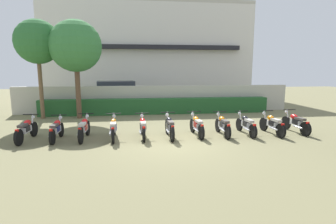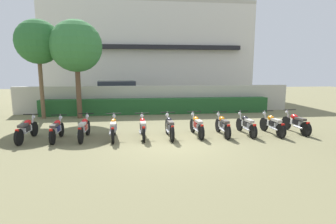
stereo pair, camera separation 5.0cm
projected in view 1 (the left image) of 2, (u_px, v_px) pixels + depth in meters
ground at (172, 143)px, 9.80m from camera, size 60.00×60.00×0.00m
building at (149, 53)px, 25.30m from camera, size 18.44×6.50×8.66m
compound_wall at (156, 99)px, 16.90m from camera, size 17.52×0.30×1.69m
hedge_row at (157, 106)px, 16.27m from camera, size 14.01×0.70×0.95m
parked_car at (118, 94)px, 19.58m from camera, size 4.69×2.53×1.89m
tree_near_inspector at (37, 42)px, 14.06m from camera, size 2.37×2.37×5.38m
tree_far_side at (76, 46)px, 14.21m from camera, size 2.80×2.80×5.38m
motorcycle_in_row_0 at (26, 129)px, 10.05m from camera, size 0.60×1.96×0.96m
motorcycle_in_row_1 at (56, 129)px, 10.11m from camera, size 0.60×1.78×0.94m
motorcycle_in_row_2 at (84, 128)px, 10.26m from camera, size 0.60×1.89×0.97m
motorcycle_in_row_3 at (114, 128)px, 10.28m from camera, size 0.60×1.88×0.97m
motorcycle_in_row_4 at (143, 127)px, 10.47m from camera, size 0.60×1.79×0.95m
motorcycle_in_row_5 at (170, 126)px, 10.53m from camera, size 0.60×1.90×0.98m
motorcycle_in_row_6 at (197, 125)px, 10.81m from camera, size 0.60×1.85×0.96m
motorcycle_in_row_7 at (223, 125)px, 10.88m from camera, size 0.60×1.80×0.95m
motorcycle_in_row_8 at (246, 124)px, 11.06m from camera, size 0.60×1.90×0.94m
motorcycle_in_row_9 at (272, 124)px, 11.09m from camera, size 0.60×1.89×0.95m
motorcycle_in_row_10 at (296, 123)px, 11.37m from camera, size 0.60×1.89×0.96m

